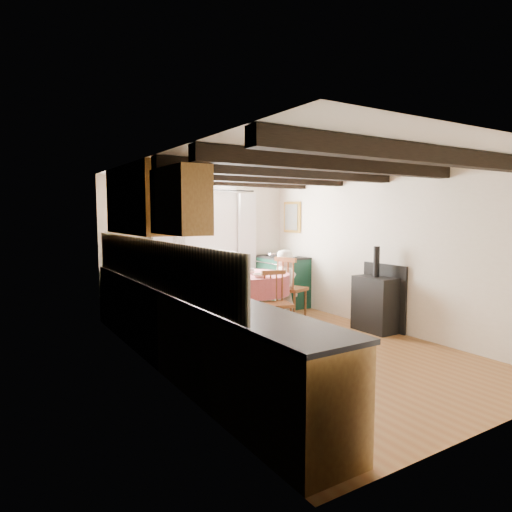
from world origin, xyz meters
TOP-DOWN VIEW (x-y plane):
  - floor at (0.00, 0.00)m, footprint 3.60×5.50m
  - ceiling at (0.00, 0.00)m, footprint 3.60×5.50m
  - wall_back at (0.00, 2.75)m, footprint 3.60×0.00m
  - wall_front at (0.00, -2.75)m, footprint 3.60×0.00m
  - wall_left at (-1.80, 0.00)m, footprint 0.00×5.50m
  - wall_right at (1.80, 0.00)m, footprint 0.00×5.50m
  - beam_a at (0.00, -2.00)m, footprint 3.60×0.16m
  - beam_b at (0.00, -1.00)m, footprint 3.60×0.16m
  - beam_c at (0.00, 0.00)m, footprint 3.60×0.16m
  - beam_d at (0.00, 1.00)m, footprint 3.60×0.16m
  - beam_e at (0.00, 2.00)m, footprint 3.60×0.16m
  - splash_left at (-1.78, 0.30)m, footprint 0.02×4.50m
  - splash_back at (-1.00, 2.73)m, footprint 1.40×0.02m
  - base_cabinet_left at (-1.50, 0.00)m, footprint 0.60×5.30m
  - base_cabinet_back at (-1.05, 2.45)m, footprint 1.30×0.60m
  - worktop_left at (-1.48, 0.00)m, footprint 0.64×5.30m
  - worktop_back at (-1.05, 2.43)m, footprint 1.30×0.64m
  - wall_cabinet_glass at (-1.63, 1.20)m, footprint 0.34×1.80m
  - wall_cabinet_solid at (-1.63, -0.30)m, footprint 0.34×0.90m
  - window_frame at (0.10, 2.73)m, footprint 1.34×0.03m
  - window_pane at (0.10, 2.74)m, footprint 1.20×0.01m
  - curtain_left at (-0.75, 2.65)m, footprint 0.35×0.10m
  - curtain_right at (0.95, 2.65)m, footprint 0.35×0.10m
  - curtain_rod at (0.10, 2.65)m, footprint 2.00×0.03m
  - wall_picture at (1.77, 2.30)m, footprint 0.04×0.50m
  - wall_plate at (1.05, 2.72)m, footprint 0.30×0.02m
  - rug at (0.27, 1.43)m, footprint 1.82×1.42m
  - dining_table at (0.27, 1.43)m, footprint 1.32×1.32m
  - chair_near at (0.27, 0.64)m, footprint 0.49×0.50m
  - chair_left at (-0.47, 1.46)m, footprint 0.45×0.43m
  - chair_right at (1.10, 1.40)m, footprint 0.59×0.57m
  - aga_range at (1.47, 2.24)m, footprint 0.68×1.06m
  - cast_iron_stove at (1.58, -0.07)m, footprint 0.39×0.64m
  - child_far at (0.15, 2.08)m, footprint 0.41×0.28m
  - child_right at (1.06, 1.55)m, footprint 0.40×0.58m
  - bowl_a at (0.20, 1.00)m, footprint 0.30×0.30m
  - bowl_b at (0.26, 1.43)m, footprint 0.22×0.22m
  - cup at (0.27, 1.38)m, footprint 0.13×0.13m
  - canister_tall at (-1.26, 2.51)m, footprint 0.15×0.15m
  - canister_wide at (-1.00, 2.53)m, footprint 0.17×0.17m

SIDE VIEW (x-z plane):
  - floor at x=0.00m, z-range 0.00..0.00m
  - rug at x=0.27m, z-range 0.00..0.01m
  - dining_table at x=0.27m, z-range 0.00..0.79m
  - base_cabinet_left at x=-1.50m, z-range 0.00..0.88m
  - base_cabinet_back at x=-1.05m, z-range 0.00..0.88m
  - chair_near at x=0.27m, z-range 0.00..0.92m
  - aga_range at x=1.47m, z-range 0.00..0.97m
  - chair_left at x=-0.47m, z-range 0.00..0.98m
  - chair_right at x=1.10m, z-range 0.00..1.04m
  - child_far at x=0.15m, z-range 0.00..1.12m
  - child_right at x=1.06m, z-range 0.00..1.15m
  - cast_iron_stove at x=1.58m, z-range 0.00..1.28m
  - bowl_a at x=0.20m, z-range 0.79..0.85m
  - bowl_b at x=0.26m, z-range 0.79..0.85m
  - cup at x=0.27m, z-range 0.79..0.88m
  - worktop_left at x=-1.48m, z-range 0.88..0.92m
  - worktop_back at x=-1.05m, z-range 0.88..0.92m
  - canister_wide at x=-1.00m, z-range 0.92..1.11m
  - canister_tall at x=-1.26m, z-range 0.92..1.18m
  - curtain_left at x=-0.75m, z-range 0.05..2.15m
  - curtain_right at x=0.95m, z-range 0.05..2.15m
  - wall_back at x=0.00m, z-range 0.00..2.40m
  - wall_front at x=0.00m, z-range 0.00..2.40m
  - wall_left at x=-1.80m, z-range 0.00..2.40m
  - wall_right at x=1.80m, z-range 0.00..2.40m
  - splash_left at x=-1.78m, z-range 0.92..1.48m
  - splash_back at x=-1.00m, z-range 0.92..1.48m
  - window_frame at x=0.10m, z-range 0.83..2.37m
  - window_pane at x=0.10m, z-range 0.90..2.30m
  - wall_picture at x=1.77m, z-range 1.40..2.00m
  - wall_plate at x=1.05m, z-range 1.55..1.85m
  - wall_cabinet_solid at x=-1.63m, z-range 1.55..2.25m
  - wall_cabinet_glass at x=-1.63m, z-range 1.50..2.40m
  - curtain_rod at x=0.10m, z-range 2.19..2.22m
  - beam_a at x=0.00m, z-range 2.23..2.39m
  - beam_b at x=0.00m, z-range 2.23..2.39m
  - beam_c at x=0.00m, z-range 2.23..2.39m
  - beam_d at x=0.00m, z-range 2.23..2.39m
  - beam_e at x=0.00m, z-range 2.23..2.39m
  - ceiling at x=0.00m, z-range 2.40..2.40m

